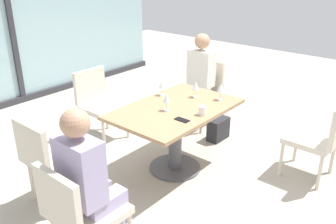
{
  "coord_description": "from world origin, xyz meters",
  "views": [
    {
      "loc": [
        -2.68,
        -2.15,
        2.14
      ],
      "look_at": [
        0.0,
        0.1,
        0.65
      ],
      "focal_mm": 38.65,
      "sensor_mm": 36.0,
      "label": 1
    }
  ],
  "objects_px": {
    "cell_phone_on_table": "(182,120)",
    "handbag_0": "(218,129)",
    "chair_side_end": "(79,210)",
    "person_far_right": "(198,76)",
    "chair_front_right": "(321,136)",
    "person_side_end": "(89,179)",
    "wine_glass_3": "(167,98)",
    "dining_table_main": "(175,123)",
    "chair_far_right": "(203,89)",
    "wine_glass_2": "(221,88)",
    "chair_near_window": "(99,100)",
    "chair_far_left": "(49,157)",
    "coffee_cup": "(202,110)",
    "wine_glass_1": "(196,86)",
    "wine_glass_0": "(162,84)"
  },
  "relations": [
    {
      "from": "chair_side_end",
      "to": "wine_glass_1",
      "type": "distance_m",
      "value": 1.94
    },
    {
      "from": "person_far_right",
      "to": "wine_glass_1",
      "type": "xyz_separation_m",
      "value": [
        -0.72,
        -0.47,
        0.16
      ]
    },
    {
      "from": "chair_side_end",
      "to": "chair_near_window",
      "type": "height_order",
      "value": "same"
    },
    {
      "from": "chair_near_window",
      "to": "person_far_right",
      "type": "relative_size",
      "value": 0.69
    },
    {
      "from": "person_far_right",
      "to": "chair_near_window",
      "type": "bearing_deg",
      "value": 145.4
    },
    {
      "from": "chair_far_left",
      "to": "cell_phone_on_table",
      "type": "bearing_deg",
      "value": -36.83
    },
    {
      "from": "chair_far_left",
      "to": "coffee_cup",
      "type": "bearing_deg",
      "value": -33.6
    },
    {
      "from": "chair_far_right",
      "to": "coffee_cup",
      "type": "relative_size",
      "value": 9.67
    },
    {
      "from": "wine_glass_2",
      "to": "chair_far_left",
      "type": "bearing_deg",
      "value": 156.59
    },
    {
      "from": "chair_far_left",
      "to": "handbag_0",
      "type": "xyz_separation_m",
      "value": [
        2.11,
        -0.47,
        -0.36
      ]
    },
    {
      "from": "chair_front_right",
      "to": "person_side_end",
      "type": "xyz_separation_m",
      "value": [
        -2.19,
        0.92,
        0.2
      ]
    },
    {
      "from": "person_far_right",
      "to": "dining_table_main",
      "type": "bearing_deg",
      "value": -155.8
    },
    {
      "from": "wine_glass_2",
      "to": "chair_near_window",
      "type": "bearing_deg",
      "value": 107.87
    },
    {
      "from": "chair_far_left",
      "to": "chair_front_right",
      "type": "height_order",
      "value": "same"
    },
    {
      "from": "chair_far_right",
      "to": "chair_side_end",
      "type": "distance_m",
      "value": 2.82
    },
    {
      "from": "cell_phone_on_table",
      "to": "handbag_0",
      "type": "bearing_deg",
      "value": 13.94
    },
    {
      "from": "chair_front_right",
      "to": "person_far_right",
      "type": "distance_m",
      "value": 1.77
    },
    {
      "from": "person_far_right",
      "to": "wine_glass_1",
      "type": "bearing_deg",
      "value": -146.76
    },
    {
      "from": "chair_far_right",
      "to": "chair_near_window",
      "type": "xyz_separation_m",
      "value": [
        -1.2,
        0.75,
        0.0
      ]
    },
    {
      "from": "wine_glass_3",
      "to": "cell_phone_on_table",
      "type": "xyz_separation_m",
      "value": [
        -0.09,
        -0.27,
        -0.13
      ]
    },
    {
      "from": "cell_phone_on_table",
      "to": "person_side_end",
      "type": "bearing_deg",
      "value": -176.16
    },
    {
      "from": "chair_far_right",
      "to": "cell_phone_on_table",
      "type": "distance_m",
      "value": 1.61
    },
    {
      "from": "wine_glass_3",
      "to": "handbag_0",
      "type": "height_order",
      "value": "wine_glass_3"
    },
    {
      "from": "coffee_cup",
      "to": "chair_far_right",
      "type": "bearing_deg",
      "value": 34.45
    },
    {
      "from": "chair_far_right",
      "to": "person_side_end",
      "type": "distance_m",
      "value": 2.72
    },
    {
      "from": "chair_front_right",
      "to": "wine_glass_3",
      "type": "relative_size",
      "value": 4.7
    },
    {
      "from": "chair_far_right",
      "to": "wine_glass_1",
      "type": "bearing_deg",
      "value": -150.37
    },
    {
      "from": "chair_far_left",
      "to": "dining_table_main",
      "type": "bearing_deg",
      "value": -22.22
    },
    {
      "from": "chair_side_end",
      "to": "chair_front_right",
      "type": "bearing_deg",
      "value": -21.71
    },
    {
      "from": "chair_far_left",
      "to": "chair_front_right",
      "type": "relative_size",
      "value": 1.0
    },
    {
      "from": "coffee_cup",
      "to": "cell_phone_on_table",
      "type": "distance_m",
      "value": 0.24
    },
    {
      "from": "dining_table_main",
      "to": "chair_far_right",
      "type": "relative_size",
      "value": 1.54
    },
    {
      "from": "chair_far_left",
      "to": "handbag_0",
      "type": "bearing_deg",
      "value": -12.48
    },
    {
      "from": "chair_side_end",
      "to": "person_far_right",
      "type": "relative_size",
      "value": 0.69
    },
    {
      "from": "chair_front_right",
      "to": "handbag_0",
      "type": "distance_m",
      "value": 1.32
    },
    {
      "from": "chair_front_right",
      "to": "wine_glass_1",
      "type": "bearing_deg",
      "value": 108.92
    },
    {
      "from": "wine_glass_0",
      "to": "handbag_0",
      "type": "xyz_separation_m",
      "value": [
        0.73,
        -0.32,
        -0.72
      ]
    },
    {
      "from": "person_far_right",
      "to": "cell_phone_on_table",
      "type": "distance_m",
      "value": 1.5
    },
    {
      "from": "chair_front_right",
      "to": "wine_glass_1",
      "type": "distance_m",
      "value": 1.39
    },
    {
      "from": "chair_far_right",
      "to": "wine_glass_0",
      "type": "xyz_separation_m",
      "value": [
        -1.02,
        -0.15,
        0.37
      ]
    },
    {
      "from": "person_far_right",
      "to": "coffee_cup",
      "type": "xyz_separation_m",
      "value": [
        -1.07,
        -0.81,
        0.08
      ]
    },
    {
      "from": "chair_far_right",
      "to": "chair_front_right",
      "type": "bearing_deg",
      "value": -102.77
    },
    {
      "from": "person_side_end",
      "to": "chair_near_window",
      "type": "bearing_deg",
      "value": 48.58
    },
    {
      "from": "chair_far_right",
      "to": "wine_glass_2",
      "type": "distance_m",
      "value": 1.09
    },
    {
      "from": "wine_glass_2",
      "to": "coffee_cup",
      "type": "relative_size",
      "value": 2.06
    },
    {
      "from": "wine_glass_2",
      "to": "chair_front_right",
      "type": "bearing_deg",
      "value": -71.81
    },
    {
      "from": "chair_far_right",
      "to": "dining_table_main",
      "type": "bearing_deg",
      "value": -157.78
    },
    {
      "from": "person_far_right",
      "to": "chair_front_right",
      "type": "bearing_deg",
      "value": -99.29
    },
    {
      "from": "chair_front_right",
      "to": "wine_glass_0",
      "type": "distance_m",
      "value": 1.74
    },
    {
      "from": "wine_glass_0",
      "to": "person_far_right",
      "type": "bearing_deg",
      "value": 9.32
    }
  ]
}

